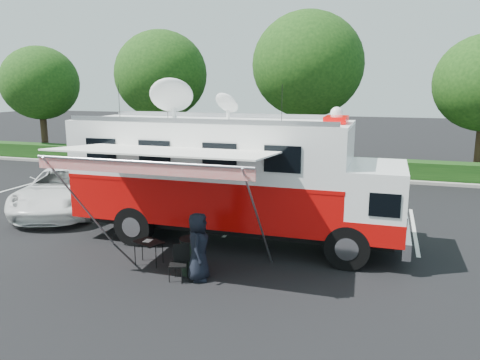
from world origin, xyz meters
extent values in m
plane|color=black|center=(0.00, 0.00, 0.00)|extent=(120.00, 120.00, 0.00)
cube|color=#9E998E|center=(4.00, 11.00, 0.07)|extent=(60.00, 0.35, 0.15)
cube|color=black|center=(4.00, 11.90, 0.50)|extent=(60.00, 1.20, 1.00)
cylinder|color=black|center=(-18.00, 13.00, 2.00)|extent=(0.44, 0.44, 4.00)
ellipsoid|color=#14380F|center=(-18.00, 13.00, 4.96)|extent=(5.12, 5.12, 4.86)
cylinder|color=black|center=(-9.00, 13.00, 2.20)|extent=(0.44, 0.44, 4.40)
ellipsoid|color=#14380F|center=(-9.00, 13.00, 5.46)|extent=(5.63, 5.63, 5.35)
cylinder|color=black|center=(0.00, 13.00, 2.40)|extent=(0.44, 0.44, 4.80)
ellipsoid|color=#14380F|center=(0.00, 13.00, 5.95)|extent=(6.14, 6.14, 5.84)
cylinder|color=black|center=(9.00, 13.00, 2.00)|extent=(0.44, 0.44, 4.00)
cube|color=silver|center=(-6.50, 3.00, 0.00)|extent=(0.12, 5.50, 0.01)
cube|color=silver|center=(-0.50, 3.00, 0.00)|extent=(0.12, 5.50, 0.01)
cube|color=silver|center=(5.50, 3.00, 0.00)|extent=(0.12, 5.50, 0.01)
cube|color=black|center=(0.00, 0.00, 0.61)|extent=(9.60, 1.56, 0.33)
cylinder|color=black|center=(3.57, -1.23, 0.61)|extent=(1.23, 0.36, 1.23)
cylinder|color=black|center=(3.57, 1.23, 0.61)|extent=(1.23, 0.36, 1.23)
cylinder|color=black|center=(-2.90, -1.23, 0.61)|extent=(1.23, 0.36, 1.23)
cylinder|color=black|center=(-2.90, 1.23, 0.61)|extent=(1.23, 0.36, 1.23)
cube|color=silver|center=(5.08, 0.00, 0.67)|extent=(0.22, 2.79, 0.45)
cube|color=white|center=(4.24, 0.00, 1.73)|extent=(1.56, 2.79, 1.90)
cube|color=#C10907|center=(4.24, 0.00, 1.06)|extent=(1.58, 2.81, 0.61)
cube|color=black|center=(4.97, 0.00, 2.06)|extent=(0.13, 2.49, 0.78)
cube|color=#C10907|center=(-0.78, 0.00, 1.45)|extent=(8.48, 2.79, 1.34)
cube|color=#C10907|center=(-0.78, 0.00, 2.12)|extent=(8.50, 2.81, 0.11)
cube|color=white|center=(-0.78, 0.00, 2.96)|extent=(8.48, 2.79, 1.56)
cube|color=white|center=(-0.78, 0.00, 3.78)|extent=(8.48, 2.79, 0.09)
cube|color=#CC0505|center=(3.01, 0.00, 3.94)|extent=(0.61, 1.06, 0.18)
sphere|color=white|center=(2.90, 1.12, 4.05)|extent=(0.38, 0.38, 0.38)
ellipsoid|color=white|center=(-2.01, -0.17, 4.58)|extent=(1.34, 1.34, 0.40)
ellipsoid|color=white|center=(-0.33, 0.22, 4.35)|extent=(0.78, 0.78, 0.22)
cylinder|color=black|center=(-4.24, 0.45, 4.35)|extent=(0.02, 0.02, 1.12)
cylinder|color=black|center=(-2.46, 0.45, 4.35)|extent=(0.02, 0.02, 1.12)
cylinder|color=black|center=(1.34, 0.45, 4.35)|extent=(0.02, 0.02, 1.12)
cube|color=white|center=(-1.00, -2.73, 3.24)|extent=(5.58, 2.67, 0.23)
cube|color=red|center=(-1.00, -4.05, 3.04)|extent=(5.58, 0.04, 0.31)
cylinder|color=#B2B2B7|center=(-1.00, -4.07, 3.17)|extent=(5.58, 0.07, 0.07)
cylinder|color=#B2B2B7|center=(-3.54, -2.81, 1.59)|extent=(0.05, 2.87, 3.22)
cylinder|color=#B2B2B7|center=(1.54, -2.81, 1.59)|extent=(0.05, 2.87, 3.22)
imported|color=white|center=(-7.54, 1.58, 0.00)|extent=(4.86, 6.80, 1.72)
imported|color=black|center=(0.02, -3.08, 0.00)|extent=(0.77, 0.98, 1.77)
cube|color=black|center=(-1.69, -2.54, 0.64)|extent=(0.93, 0.81, 0.04)
cylinder|color=black|center=(-2.01, -2.74, 0.32)|extent=(0.02, 0.02, 0.64)
cylinder|color=black|center=(-2.01, -2.34, 0.32)|extent=(0.02, 0.02, 0.64)
cylinder|color=black|center=(-1.37, -2.74, 0.32)|extent=(0.02, 0.02, 0.64)
cylinder|color=black|center=(-1.37, -2.34, 0.32)|extent=(0.02, 0.02, 0.64)
cube|color=silver|center=(-1.74, -2.49, 0.66)|extent=(0.20, 0.28, 0.01)
cube|color=black|center=(-0.45, -3.30, 0.43)|extent=(0.55, 0.55, 0.04)
cube|color=black|center=(-0.45, -3.09, 0.67)|extent=(0.42, 0.18, 0.48)
cylinder|color=black|center=(-0.63, -3.48, 0.22)|extent=(0.02, 0.02, 0.43)
cylinder|color=black|center=(-0.63, -3.13, 0.22)|extent=(0.02, 0.02, 0.43)
cylinder|color=black|center=(-0.28, -3.48, 0.22)|extent=(0.02, 0.02, 0.43)
cylinder|color=black|center=(-0.28, -3.13, 0.22)|extent=(0.02, 0.02, 0.43)
cylinder|color=black|center=(-0.32, -2.74, 0.46)|extent=(0.60, 0.60, 0.92)
cylinder|color=black|center=(-0.32, -2.74, 0.94)|extent=(0.64, 0.64, 0.04)
camera|label=1|loc=(4.40, -13.49, 4.94)|focal=35.00mm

